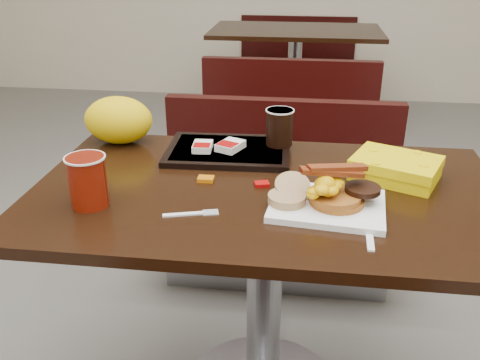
# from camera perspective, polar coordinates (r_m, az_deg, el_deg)

# --- Properties ---
(table_near) EXTENTS (1.20, 0.70, 0.75)m
(table_near) POSITION_cam_1_polar(r_m,az_deg,el_deg) (1.53, 2.66, -13.69)
(table_near) COLOR black
(table_near) RESTS_ON floor
(bench_near_n) EXTENTS (1.00, 0.46, 0.72)m
(bench_near_n) POSITION_cam_1_polar(r_m,az_deg,el_deg) (2.12, 4.25, -2.18)
(bench_near_n) COLOR black
(bench_near_n) RESTS_ON floor
(table_far) EXTENTS (1.20, 0.70, 0.75)m
(table_far) POSITION_cam_1_polar(r_m,az_deg,el_deg) (3.91, 5.95, 10.78)
(table_far) COLOR black
(table_far) RESTS_ON floor
(bench_far_s) EXTENTS (1.00, 0.46, 0.72)m
(bench_far_s) POSITION_cam_1_polar(r_m,az_deg,el_deg) (3.24, 5.53, 7.51)
(bench_far_s) COLOR black
(bench_far_s) RESTS_ON floor
(bench_far_n) EXTENTS (1.00, 0.46, 0.72)m
(bench_far_n) POSITION_cam_1_polar(r_m,az_deg,el_deg) (4.59, 6.23, 12.72)
(bench_far_n) COLOR black
(bench_far_n) RESTS_ON floor
(platter) EXTENTS (0.28, 0.23, 0.02)m
(platter) POSITION_cam_1_polar(r_m,az_deg,el_deg) (1.24, 9.59, -2.82)
(platter) COLOR white
(platter) RESTS_ON table_near
(pancake_stack) EXTENTS (0.13, 0.13, 0.03)m
(pancake_stack) POSITION_cam_1_polar(r_m,az_deg,el_deg) (1.23, 10.62, -1.96)
(pancake_stack) COLOR #9A5B19
(pancake_stack) RESTS_ON platter
(sausage_patty) EXTENTS (0.11, 0.11, 0.01)m
(sausage_patty) POSITION_cam_1_polar(r_m,az_deg,el_deg) (1.24, 13.38, -0.97)
(sausage_patty) COLOR black
(sausage_patty) RESTS_ON pancake_stack
(scrambled_eggs) EXTENTS (0.09, 0.08, 0.05)m
(scrambled_eggs) POSITION_cam_1_polar(r_m,az_deg,el_deg) (1.20, 9.34, -0.68)
(scrambled_eggs) COLOR #E8B204
(scrambled_eggs) RESTS_ON pancake_stack
(bacon_strips) EXTENTS (0.17, 0.11, 0.01)m
(bacon_strips) POSITION_cam_1_polar(r_m,az_deg,el_deg) (1.21, 10.14, 0.98)
(bacon_strips) COLOR #440C04
(bacon_strips) RESTS_ON scrambled_eggs
(muffin_bottom) EXTENTS (0.10, 0.10, 0.02)m
(muffin_bottom) POSITION_cam_1_polar(r_m,az_deg,el_deg) (1.22, 5.19, -2.05)
(muffin_bottom) COLOR #A57C57
(muffin_bottom) RESTS_ON platter
(muffin_top) EXTENTS (0.09, 0.09, 0.05)m
(muffin_top) POSITION_cam_1_polar(r_m,az_deg,el_deg) (1.25, 5.78, -0.70)
(muffin_top) COLOR #A57C57
(muffin_top) RESTS_ON platter
(coffee_cup_near) EXTENTS (0.11, 0.11, 0.12)m
(coffee_cup_near) POSITION_cam_1_polar(r_m,az_deg,el_deg) (1.27, -16.43, -0.14)
(coffee_cup_near) COLOR #9C1205
(coffee_cup_near) RESTS_ON table_near
(fork) EXTENTS (0.13, 0.06, 0.00)m
(fork) POSITION_cam_1_polar(r_m,az_deg,el_deg) (1.20, -6.33, -3.78)
(fork) COLOR white
(fork) RESTS_ON table_near
(knife) EXTENTS (0.02, 0.18, 0.00)m
(knife) POSITION_cam_1_polar(r_m,az_deg,el_deg) (1.17, 13.99, -5.26)
(knife) COLOR white
(knife) RESTS_ON table_near
(condiment_syrup) EXTENTS (0.04, 0.03, 0.01)m
(condiment_syrup) POSITION_cam_1_polar(r_m,az_deg,el_deg) (1.36, -3.79, 0.11)
(condiment_syrup) COLOR #C26208
(condiment_syrup) RESTS_ON table_near
(condiment_ketchup) EXTENTS (0.04, 0.04, 0.01)m
(condiment_ketchup) POSITION_cam_1_polar(r_m,az_deg,el_deg) (1.34, 2.42, -0.44)
(condiment_ketchup) COLOR #8C0504
(condiment_ketchup) RESTS_ON table_near
(tray) EXTENTS (0.37, 0.27, 0.02)m
(tray) POSITION_cam_1_polar(r_m,az_deg,el_deg) (1.54, -1.30, 3.24)
(tray) COLOR black
(tray) RESTS_ON table_near
(hashbrown_sleeve_left) EXTENTS (0.06, 0.08, 0.02)m
(hashbrown_sleeve_left) POSITION_cam_1_polar(r_m,az_deg,el_deg) (1.52, -4.14, 3.70)
(hashbrown_sleeve_left) COLOR silver
(hashbrown_sleeve_left) RESTS_ON tray
(hashbrown_sleeve_right) EXTENTS (0.09, 0.10, 0.02)m
(hashbrown_sleeve_right) POSITION_cam_1_polar(r_m,az_deg,el_deg) (1.52, -1.06, 3.79)
(hashbrown_sleeve_right) COLOR silver
(hashbrown_sleeve_right) RESTS_ON tray
(coffee_cup_far) EXTENTS (0.10, 0.10, 0.11)m
(coffee_cup_far) POSITION_cam_1_polar(r_m,az_deg,el_deg) (1.55, 4.37, 5.81)
(coffee_cup_far) COLOR black
(coffee_cup_far) RESTS_ON tray
(clamshell) EXTENTS (0.26, 0.23, 0.06)m
(clamshell) POSITION_cam_1_polar(r_m,az_deg,el_deg) (1.43, 16.79, 1.26)
(clamshell) COLOR #E5C603
(clamshell) RESTS_ON table_near
(paper_bag) EXTENTS (0.25, 0.23, 0.15)m
(paper_bag) POSITION_cam_1_polar(r_m,az_deg,el_deg) (1.65, -13.25, 6.46)
(paper_bag) COLOR yellow
(paper_bag) RESTS_ON table_near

